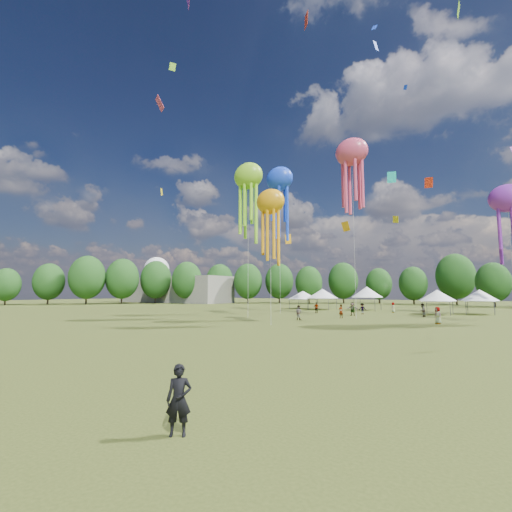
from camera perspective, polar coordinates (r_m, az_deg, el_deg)
The scene contains 10 objects.
ground at distance 15.73m, azimuth -31.29°, elevation -17.22°, with size 300.00×300.00×0.00m, color #384416.
observer_main at distance 9.06m, azimuth -12.42°, elevation -21.82°, with size 0.59×0.39×1.62m, color black.
spectator_near at distance 42.63m, azimuth 6.94°, elevation -9.12°, with size 0.84×0.66×1.74m, color gray.
spectators_far at distance 52.13m, azimuth 18.43°, elevation -8.25°, with size 19.59×19.27×1.90m.
festival_tents at distance 65.23m, azimuth 17.62°, elevation -5.91°, with size 35.24×11.75×4.31m.
show_kites at distance 50.65m, azimuth 23.30°, elevation 14.24°, with size 40.70×26.30×31.01m.
small_kites at distance 55.06m, azimuth 19.22°, elevation 24.85°, with size 76.90×53.71×44.58m.
treeline at distance 71.35m, azimuth 20.03°, elevation -2.92°, with size 201.57×95.24×13.43m.
hangar at distance 116.39m, azimuth -13.16°, elevation -5.38°, with size 40.00×12.00×8.00m, color gray.
radome at distance 132.57m, azimuth -15.85°, elevation -2.76°, with size 9.00×9.00×16.00m.
Camera 1 is at (13.93, -6.50, 3.32)m, focal length 24.64 mm.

